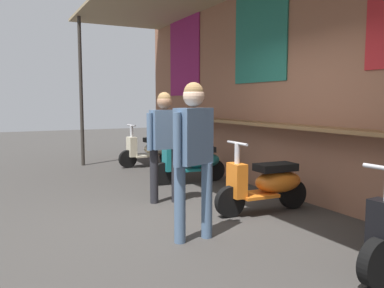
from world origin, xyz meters
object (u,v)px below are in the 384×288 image
at_px(shopper_with_handbag, 166,137).
at_px(shopper_browsing, 194,144).
at_px(scooter_teal, 193,161).
at_px(scooter_orange, 268,183).
at_px(scooter_cream, 152,149).

relative_size(shopper_with_handbag, shopper_browsing, 0.96).
relative_size(scooter_teal, shopper_with_handbag, 0.87).
bearing_deg(scooter_teal, shopper_browsing, 67.15).
xyz_separation_m(scooter_teal, scooter_orange, (2.18, 0.00, 0.00)).
relative_size(scooter_cream, shopper_browsing, 0.84).
bearing_deg(scooter_cream, shopper_browsing, 71.83).
height_order(shopper_with_handbag, shopper_browsing, shopper_browsing).
xyz_separation_m(scooter_orange, shopper_browsing, (0.52, -1.38, 0.65)).
bearing_deg(shopper_with_handbag, shopper_browsing, 162.30).
height_order(scooter_teal, shopper_browsing, shopper_browsing).
height_order(scooter_orange, shopper_with_handbag, shopper_with_handbag).
relative_size(scooter_cream, scooter_orange, 1.00).
bearing_deg(scooter_orange, shopper_with_handbag, -44.21).
bearing_deg(scooter_teal, scooter_orange, 94.37).
distance_m(scooter_teal, shopper_browsing, 3.10).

